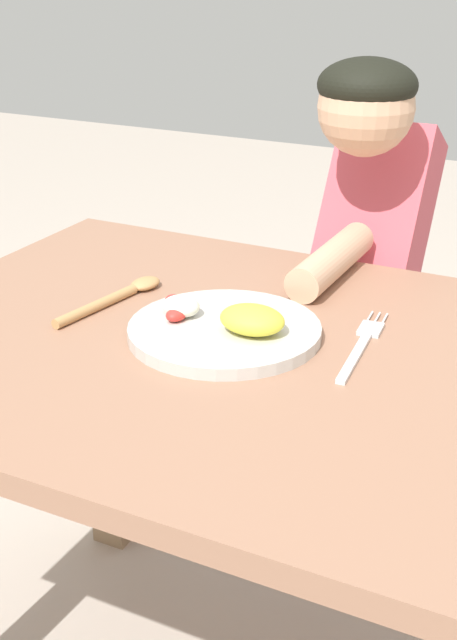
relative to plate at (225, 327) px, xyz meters
name	(u,v)px	position (x,y,z in m)	size (l,w,h in m)	color
dining_table	(292,438)	(0.11, -0.01, -0.14)	(1.18, 0.76, 0.67)	#996C53
plate	(225,327)	(0.00, 0.00, 0.00)	(0.26, 0.26, 0.05)	beige
fork	(362,343)	(0.17, 0.06, -0.01)	(0.04, 0.23, 0.01)	silver
spoon	(120,295)	(-0.20, 0.05, -0.01)	(0.06, 0.22, 0.02)	tan
person	(371,300)	(0.05, 0.51, -0.14)	(0.17, 0.50, 0.99)	#4E4D72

